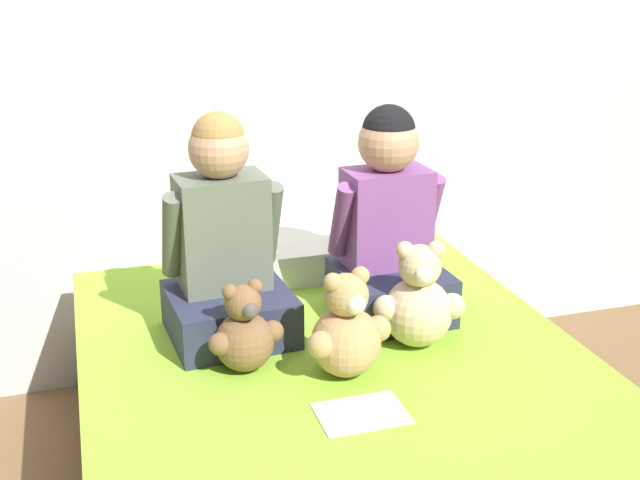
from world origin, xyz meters
The scene contains 9 objects.
wall_behind_bed centered at (0.00, 1.11, 1.25)m, with size 8.00×0.06×2.50m.
bed centered at (0.00, 0.00, 0.24)m, with size 1.36×1.95×0.49m.
child_on_left centered at (-0.25, 0.38, 0.75)m, with size 0.35×0.34×0.63m.
child_on_right centered at (0.23, 0.38, 0.76)m, with size 0.34×0.33×0.63m.
teddy_bear_held_by_left_child centered at (-0.25, 0.15, 0.59)m, with size 0.20×0.15×0.25m.
teddy_bear_held_by_right_child centered at (0.23, 0.15, 0.62)m, with size 0.25×0.19×0.30m.
teddy_bear_between_children centered at (-0.01, 0.05, 0.61)m, with size 0.24×0.18×0.29m.
pillow_at_headboard centered at (0.00, 0.78, 0.55)m, with size 0.52×0.33×0.11m.
sign_card centered at (-0.03, -0.14, 0.49)m, with size 0.21×0.15×0.00m.
Camera 1 is at (-0.61, -1.68, 1.53)m, focal length 45.00 mm.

